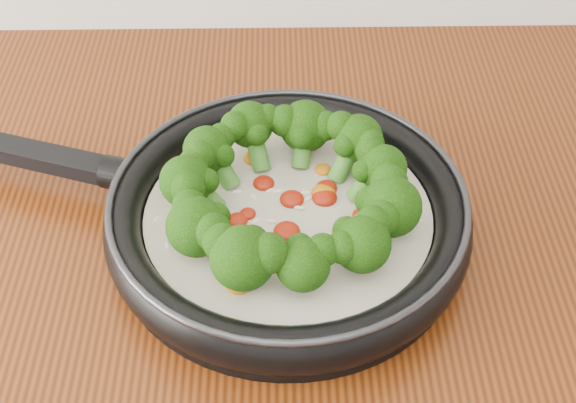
{
  "coord_description": "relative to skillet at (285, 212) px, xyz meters",
  "views": [
    {
      "loc": [
        0.0,
        0.58,
        1.45
      ],
      "look_at": [
        0.01,
        1.11,
        0.95
      ],
      "focal_mm": 49.59,
      "sensor_mm": 36.0,
      "label": 1
    }
  ],
  "objects": [
    {
      "name": "skillet",
      "position": [
        0.0,
        0.0,
        0.0
      ],
      "size": [
        0.56,
        0.43,
        0.1
      ],
      "color": "black",
      "rests_on": "counter"
    }
  ]
}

